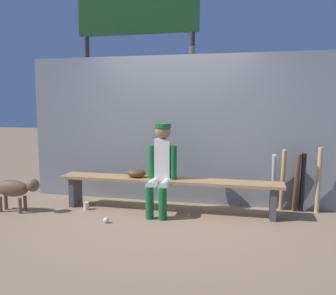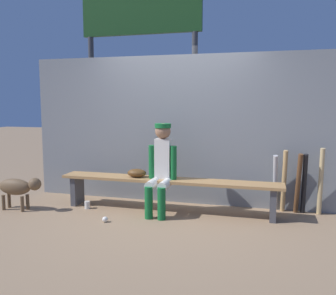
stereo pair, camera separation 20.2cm
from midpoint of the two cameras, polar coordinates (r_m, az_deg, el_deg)
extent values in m
plane|color=#937556|center=(5.30, 1.11, -9.99)|extent=(30.00, 30.00, 0.00)
cube|color=gray|center=(5.59, 2.46, 2.75)|extent=(4.77, 0.03, 2.27)
cube|color=#AD7F4C|center=(5.19, 1.12, -5.16)|extent=(3.20, 0.36, 0.04)
cube|color=#4C4C51|center=(5.76, -13.07, -6.53)|extent=(0.08, 0.29, 0.44)
cube|color=#4C4C51|center=(5.09, 17.28, -8.48)|extent=(0.08, 0.29, 0.44)
cube|color=silver|center=(5.15, 0.32, -1.80)|extent=(0.22, 0.13, 0.57)
sphere|color=#9E7051|center=(5.10, 0.32, 2.58)|extent=(0.22, 0.22, 0.22)
cylinder|color=#14662D|center=(5.10, 0.33, 3.44)|extent=(0.23, 0.23, 0.06)
cylinder|color=silver|center=(5.06, -1.24, -5.72)|extent=(0.13, 0.38, 0.13)
cylinder|color=#14662D|center=(4.93, -1.87, -8.66)|extent=(0.11, 0.11, 0.44)
cylinder|color=#14662D|center=(5.18, -1.45, -2.31)|extent=(0.09, 0.09, 0.48)
cylinder|color=silver|center=(5.01, 0.75, -5.84)|extent=(0.13, 0.38, 0.13)
cylinder|color=#14662D|center=(4.88, 0.17, -8.82)|extent=(0.11, 0.11, 0.44)
cylinder|color=#14662D|center=(5.10, 2.00, -2.46)|extent=(0.09, 0.09, 0.48)
ellipsoid|color=#593819|center=(5.30, -3.84, -4.02)|extent=(0.28, 0.20, 0.12)
cylinder|color=#B7B7BC|center=(5.47, 17.52, -5.31)|extent=(0.09, 0.26, 0.83)
cylinder|color=tan|center=(5.44, 18.78, -5.04)|extent=(0.08, 0.19, 0.90)
cylinder|color=brown|center=(5.40, 20.77, -5.36)|extent=(0.10, 0.26, 0.87)
cylinder|color=black|center=(5.43, 21.61, -5.37)|extent=(0.07, 0.24, 0.87)
cylinder|color=tan|center=(5.47, 23.85, -4.96)|extent=(0.07, 0.16, 0.95)
sphere|color=white|center=(4.89, -8.68, -11.11)|extent=(0.07, 0.07, 0.07)
cylinder|color=silver|center=(5.53, -11.53, -8.83)|extent=(0.08, 0.08, 0.11)
cylinder|color=silver|center=(5.19, -0.17, -4.31)|extent=(0.08, 0.08, 0.11)
cylinder|color=#3F3F42|center=(6.89, -10.94, 5.37)|extent=(0.10, 0.10, 2.73)
cylinder|color=#3F3F42|center=(6.28, 5.07, 5.32)|extent=(0.10, 0.10, 2.73)
cube|color=#1E471E|center=(6.70, -3.42, 20.38)|extent=(2.16, 0.08, 0.73)
ellipsoid|color=brown|center=(5.71, -22.00, -5.74)|extent=(0.52, 0.20, 0.24)
sphere|color=brown|center=(5.50, -19.20, -5.46)|extent=(0.18, 0.18, 0.18)
cylinder|color=brown|center=(5.72, -20.24, -8.02)|extent=(0.05, 0.05, 0.22)
cylinder|color=brown|center=(5.63, -20.96, -8.30)|extent=(0.05, 0.05, 0.22)
cylinder|color=brown|center=(5.91, -22.79, -7.66)|extent=(0.05, 0.05, 0.22)
cylinder|color=brown|center=(5.82, -23.52, -7.92)|extent=(0.05, 0.05, 0.22)
camera|label=1|loc=(0.10, -88.87, 0.14)|focal=38.81mm
camera|label=2|loc=(0.10, 91.13, -0.14)|focal=38.81mm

